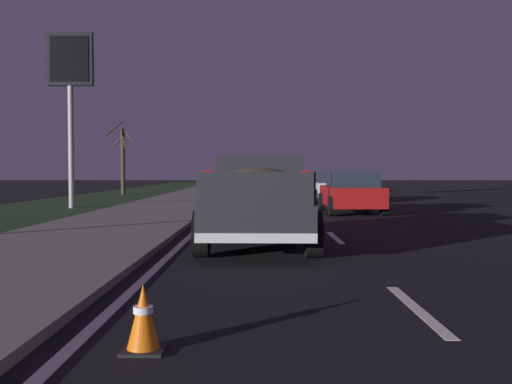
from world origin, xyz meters
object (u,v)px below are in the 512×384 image
Objects in this scene: pickup_truck at (260,198)px; gas_price_sign at (70,76)px; traffic_cone_near at (143,318)px; sedan_red at (351,192)px; bare_tree_far at (123,158)px; sedan_blue at (311,182)px; sedan_white at (332,186)px.

pickup_truck is 14.95m from gas_price_sign.
sedan_red is at bearing -15.04° from traffic_cone_near.
gas_price_sign is at bearing 75.97° from sedan_red.
traffic_cone_near is (-7.21, 1.00, -0.70)m from pickup_truck.
bare_tree_far is at bearing 13.64° from traffic_cone_near.
sedan_blue is at bearing -7.33° from pickup_truck.
gas_price_sign is (-16.21, 11.47, 4.71)m from sedan_blue.
gas_price_sign is (2.81, 11.24, 4.71)m from sedan_red.
sedan_white is at bearing -12.39° from pickup_truck.
gas_price_sign is (-4.77, 11.51, 4.71)m from sedan_white.
sedan_blue is at bearing -35.28° from gas_price_sign.
sedan_white is 0.90× the size of bare_tree_far.
pickup_truck is 1.24× the size of sedan_white.
traffic_cone_near is at bearing 164.96° from sedan_red.
sedan_blue reaches higher than traffic_cone_near.
bare_tree_far is (14.02, 1.18, -3.10)m from gas_price_sign.
sedan_blue is at bearing -7.44° from traffic_cone_near.
sedan_white is at bearing -126.06° from bare_tree_far.
pickup_truck is 1.23× the size of sedan_blue.
sedan_blue is (28.10, -3.62, -0.20)m from pickup_truck.
gas_price_sign reaches higher than traffic_cone_near.
sedan_red is 20.97m from bare_tree_far.
sedan_white reaches higher than traffic_cone_near.
bare_tree_far is (16.82, 12.42, 1.61)m from sedan_red.
pickup_truck reaches higher than sedan_white.
pickup_truck is 9.43× the size of traffic_cone_near.
pickup_truck is 9.69m from sedan_red.
gas_price_sign is at bearing 19.74° from traffic_cone_near.
pickup_truck is at bearing -146.55° from gas_price_sign.
gas_price_sign reaches higher than pickup_truck.
sedan_white is 24.33m from traffic_cone_near.
gas_price_sign is at bearing -175.18° from bare_tree_far.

